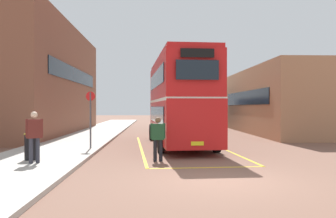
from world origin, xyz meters
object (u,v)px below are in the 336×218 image
object	(u,v)px
double_decker_bus	(179,100)
single_deck_bus	(195,112)
pedestrian_boarding	(158,136)
bus_stop_sign	(91,114)
pedestrian_waiting_near	(34,133)
litter_bin	(32,146)

from	to	relation	value
double_decker_bus	single_deck_bus	world-z (taller)	double_decker_bus
pedestrian_boarding	bus_stop_sign	size ratio (longest dim) A/B	0.63
double_decker_bus	pedestrian_waiting_near	world-z (taller)	double_decker_bus
double_decker_bus	pedestrian_waiting_near	xyz separation A→B (m)	(-5.55, -7.06, -1.32)
single_deck_bus	litter_bin	bearing A→B (deg)	-112.04
pedestrian_waiting_near	bus_stop_sign	xyz separation A→B (m)	(1.15, 4.57, 0.56)
pedestrian_waiting_near	litter_bin	xyz separation A→B (m)	(-0.37, 0.84, -0.56)
single_deck_bus	bus_stop_sign	distance (m)	18.72
double_decker_bus	bus_stop_sign	distance (m)	5.11
single_deck_bus	bus_stop_sign	world-z (taller)	single_deck_bus
double_decker_bus	pedestrian_boarding	bearing A→B (deg)	-101.81
pedestrian_boarding	bus_stop_sign	distance (m)	4.71
pedestrian_waiting_near	litter_bin	size ratio (longest dim) A/B	1.84
pedestrian_boarding	pedestrian_waiting_near	size ratio (longest dim) A/B	0.95
double_decker_bus	pedestrian_waiting_near	bearing A→B (deg)	-128.21
single_deck_bus	bus_stop_sign	xyz separation A→B (m)	(-7.01, -17.35, 0.12)
double_decker_bus	bus_stop_sign	world-z (taller)	double_decker_bus
bus_stop_sign	litter_bin	bearing A→B (deg)	-112.24
single_deck_bus	pedestrian_boarding	xyz separation A→B (m)	(-3.84, -20.75, -0.65)
single_deck_bus	litter_bin	distance (m)	22.77
pedestrian_boarding	bus_stop_sign	world-z (taller)	bus_stop_sign
pedestrian_boarding	pedestrian_waiting_near	bearing A→B (deg)	-164.76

